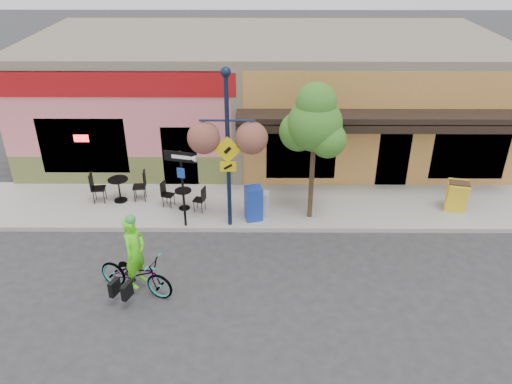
% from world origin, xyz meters
% --- Properties ---
extents(ground, '(90.00, 90.00, 0.00)m').
position_xyz_m(ground, '(0.00, 0.00, 0.00)').
color(ground, '#2D2D30').
rests_on(ground, ground).
extents(sidewalk, '(24.00, 3.00, 0.15)m').
position_xyz_m(sidewalk, '(0.00, 2.00, 0.07)').
color(sidewalk, '#9E9B93').
rests_on(sidewalk, ground).
extents(curb, '(24.00, 0.12, 0.15)m').
position_xyz_m(curb, '(0.00, 0.55, 0.07)').
color(curb, '#A8A59E').
rests_on(curb, ground).
extents(building, '(18.20, 8.20, 4.50)m').
position_xyz_m(building, '(0.00, 7.50, 2.25)').
color(building, '#E26F7B').
rests_on(building, ground).
extents(bicycle, '(2.20, 1.42, 1.09)m').
position_xyz_m(bicycle, '(-3.36, -2.28, 0.55)').
color(bicycle, maroon).
rests_on(bicycle, ground).
extents(cyclist_rider, '(0.68, 0.81, 1.91)m').
position_xyz_m(cyclist_rider, '(-3.31, -2.28, 0.96)').
color(cyclist_rider, '#59F119').
rests_on(cyclist_rider, ground).
extents(lamp_post, '(1.56, 0.64, 4.88)m').
position_xyz_m(lamp_post, '(-1.14, 0.73, 2.59)').
color(lamp_post, '#121D39').
rests_on(lamp_post, sidewalk).
extents(one_way_sign, '(0.98, 0.42, 2.49)m').
position_xyz_m(one_way_sign, '(-2.50, 0.65, 1.40)').
color(one_way_sign, black).
rests_on(one_way_sign, sidewalk).
extents(cafe_set_left, '(1.84, 1.06, 1.05)m').
position_xyz_m(cafe_set_left, '(-4.88, 2.18, 0.68)').
color(cafe_set_left, black).
rests_on(cafe_set_left, sidewalk).
extents(cafe_set_right, '(1.60, 1.11, 0.87)m').
position_xyz_m(cafe_set_right, '(-2.68, 1.68, 0.58)').
color(cafe_set_right, black).
rests_on(cafe_set_right, sidewalk).
extents(newspaper_box_blue, '(0.60, 0.56, 1.11)m').
position_xyz_m(newspaper_box_blue, '(-0.42, 1.05, 0.70)').
color(newspaper_box_blue, '#1B3AA4').
rests_on(newspaper_box_blue, sidewalk).
extents(newspaper_box_grey, '(0.40, 0.37, 0.81)m').
position_xyz_m(newspaper_box_grey, '(-0.12, 1.27, 0.55)').
color(newspaper_box_grey, '#B2B2B2').
rests_on(newspaper_box_grey, sidewalk).
extents(street_tree, '(2.11, 2.11, 4.37)m').
position_xyz_m(street_tree, '(1.35, 1.22, 2.33)').
color(street_tree, '#3D7A26').
rests_on(street_tree, sidewalk).
extents(sandwich_board, '(0.71, 0.59, 1.03)m').
position_xyz_m(sandwich_board, '(6.00, 1.40, 0.67)').
color(sandwich_board, yellow).
rests_on(sandwich_board, sidewalk).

